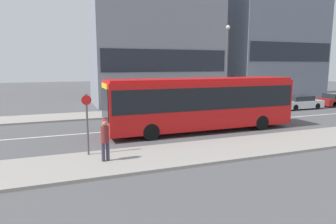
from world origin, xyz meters
name	(u,v)px	position (x,y,z in m)	size (l,w,h in m)	color
ground_plane	(154,128)	(0.00, 0.00, 0.00)	(120.00, 120.00, 0.00)	#4F4F51
sidewalk_near	(195,152)	(0.00, -6.25, 0.07)	(44.00, 3.50, 0.13)	gray
sidewalk_far	(131,113)	(0.00, 6.25, 0.07)	(44.00, 3.50, 0.13)	gray
lane_centerline	(154,128)	(0.00, 0.00, 0.00)	(41.80, 0.16, 0.01)	silver
apartment_block_left_tower	(157,26)	(4.57, 12.64, 8.34)	(13.65, 6.36, 16.70)	gray
apartment_block_right_tower	(275,15)	(20.24, 12.81, 10.32)	(12.25, 6.70, 20.65)	slate
city_bus	(202,101)	(2.57, -1.94, 1.94)	(12.16, 2.55, 3.37)	red
parked_car_0	(299,103)	(15.81, 3.35, 0.61)	(4.30, 1.85, 1.28)	silver
pedestrian_near_stop	(105,139)	(-4.21, -6.20, 1.11)	(0.35, 0.34, 1.73)	#383347
bus_stop_sign	(87,120)	(-4.80, -5.03, 1.76)	(0.44, 0.12, 2.79)	#4C4C51
street_lamp	(227,59)	(8.68, 5.04, 4.68)	(0.36, 0.36, 7.54)	#4C4C51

